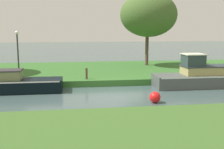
% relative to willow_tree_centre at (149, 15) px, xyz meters
% --- Properties ---
extents(ground_plane, '(120.00, 120.00, 0.00)m').
position_rel_willow_tree_centre_xyz_m(ground_plane, '(-4.30, -8.48, -4.73)').
color(ground_plane, '#3F5352').
extents(riverbank_far, '(72.00, 10.00, 0.40)m').
position_rel_willow_tree_centre_xyz_m(riverbank_far, '(-4.30, -1.48, -4.53)').
color(riverbank_far, '#336529').
rests_on(riverbank_far, ground_plane).
extents(willow_tree_centre, '(4.86, 4.34, 6.21)m').
position_rel_willow_tree_centre_xyz_m(willow_tree_centre, '(0.00, 0.00, 0.00)').
color(willow_tree_centre, brown).
rests_on(willow_tree_centre, riverbank_far).
extents(lamp_post, '(0.24, 0.24, 3.05)m').
position_rel_willow_tree_centre_xyz_m(lamp_post, '(-10.00, -4.42, -2.43)').
color(lamp_post, '#333338').
rests_on(lamp_post, riverbank_far).
extents(mooring_post_near, '(0.13, 0.13, 0.79)m').
position_rel_willow_tree_centre_xyz_m(mooring_post_near, '(2.44, -5.84, -3.94)').
color(mooring_post_near, '#503D20').
rests_on(mooring_post_near, riverbank_far).
extents(mooring_post_far, '(0.14, 0.14, 0.71)m').
position_rel_willow_tree_centre_xyz_m(mooring_post_far, '(-5.58, -5.84, -3.98)').
color(mooring_post_far, '#513425').
rests_on(mooring_post_far, riverbank_far).
extents(channel_buoy, '(0.55, 0.55, 0.55)m').
position_rel_willow_tree_centre_xyz_m(channel_buoy, '(-2.46, -10.56, -4.46)').
color(channel_buoy, red).
rests_on(channel_buoy, ground_plane).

